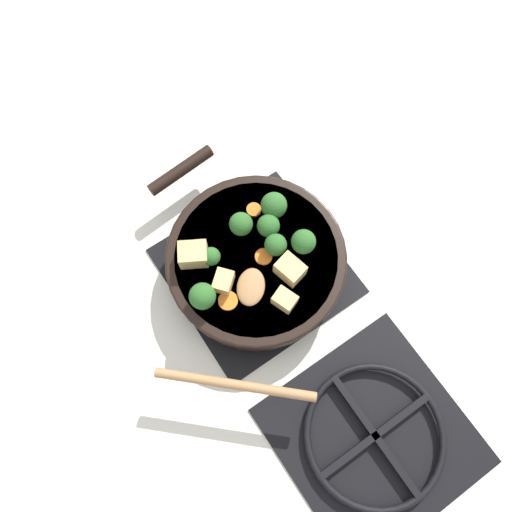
% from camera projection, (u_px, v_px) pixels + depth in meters
% --- Properties ---
extents(ground_plane, '(2.40, 2.40, 0.00)m').
position_uv_depth(ground_plane, '(256.00, 271.00, 0.96)').
color(ground_plane, silver).
extents(front_burner_grate, '(0.31, 0.31, 0.03)m').
position_uv_depth(front_burner_grate, '(256.00, 269.00, 0.95)').
color(front_burner_grate, black).
rests_on(front_burner_grate, ground_plane).
extents(rear_burner_grate, '(0.31, 0.31, 0.03)m').
position_uv_depth(rear_burner_grate, '(374.00, 435.00, 0.85)').
color(rear_burner_grate, black).
rests_on(rear_burner_grate, ground_plane).
extents(skillet_pan, '(0.32, 0.41, 0.06)m').
position_uv_depth(skillet_pan, '(255.00, 260.00, 0.90)').
color(skillet_pan, black).
rests_on(skillet_pan, front_burner_grate).
extents(wooden_spoon, '(0.25, 0.26, 0.02)m').
position_uv_depth(wooden_spoon, '(242.00, 343.00, 0.82)').
color(wooden_spoon, '#A87A4C').
rests_on(wooden_spoon, skillet_pan).
extents(tofu_cube_center_large, '(0.05, 0.05, 0.04)m').
position_uv_depth(tofu_cube_center_large, '(290.00, 270.00, 0.85)').
color(tofu_cube_center_large, '#DBB770').
rests_on(tofu_cube_center_large, skillet_pan).
extents(tofu_cube_near_handle, '(0.04, 0.05, 0.03)m').
position_uv_depth(tofu_cube_near_handle, '(285.00, 300.00, 0.84)').
color(tofu_cube_near_handle, '#DBB770').
rests_on(tofu_cube_near_handle, skillet_pan).
extents(tofu_cube_east_chunk, '(0.05, 0.05, 0.03)m').
position_uv_depth(tofu_cube_east_chunk, '(223.00, 282.00, 0.85)').
color(tofu_cube_east_chunk, '#DBB770').
rests_on(tofu_cube_east_chunk, skillet_pan).
extents(tofu_cube_west_chunk, '(0.06, 0.06, 0.04)m').
position_uv_depth(tofu_cube_west_chunk, '(193.00, 254.00, 0.86)').
color(tofu_cube_west_chunk, '#DBB770').
rests_on(tofu_cube_west_chunk, skillet_pan).
extents(broccoli_floret_near_spoon, '(0.04, 0.04, 0.05)m').
position_uv_depth(broccoli_floret_near_spoon, '(241.00, 224.00, 0.87)').
color(broccoli_floret_near_spoon, '#709956').
rests_on(broccoli_floret_near_spoon, skillet_pan).
extents(broccoli_floret_center_top, '(0.05, 0.05, 0.05)m').
position_uv_depth(broccoli_floret_center_top, '(202.00, 296.00, 0.82)').
color(broccoli_floret_center_top, '#709956').
rests_on(broccoli_floret_center_top, skillet_pan).
extents(broccoli_floret_east_rim, '(0.04, 0.04, 0.05)m').
position_uv_depth(broccoli_floret_east_rim, '(268.00, 226.00, 0.87)').
color(broccoli_floret_east_rim, '#709956').
rests_on(broccoli_floret_east_rim, skillet_pan).
extents(broccoli_floret_west_rim, '(0.03, 0.03, 0.04)m').
position_uv_depth(broccoli_floret_west_rim, '(211.00, 257.00, 0.85)').
color(broccoli_floret_west_rim, '#709956').
rests_on(broccoli_floret_west_rim, skillet_pan).
extents(broccoli_floret_north_edge, '(0.05, 0.05, 0.05)m').
position_uv_depth(broccoli_floret_north_edge, '(274.00, 205.00, 0.88)').
color(broccoli_floret_north_edge, '#709956').
rests_on(broccoli_floret_north_edge, skillet_pan).
extents(broccoli_floret_south_cluster, '(0.04, 0.04, 0.05)m').
position_uv_depth(broccoli_floret_south_cluster, '(303.00, 242.00, 0.86)').
color(broccoli_floret_south_cluster, '#709956').
rests_on(broccoli_floret_south_cluster, skillet_pan).
extents(broccoli_floret_mid_floret, '(0.04, 0.04, 0.05)m').
position_uv_depth(broccoli_floret_mid_floret, '(276.00, 245.00, 0.86)').
color(broccoli_floret_mid_floret, '#709956').
rests_on(broccoli_floret_mid_floret, skillet_pan).
extents(carrot_slice_orange_thin, '(0.03, 0.03, 0.01)m').
position_uv_depth(carrot_slice_orange_thin, '(228.00, 301.00, 0.85)').
color(carrot_slice_orange_thin, orange).
rests_on(carrot_slice_orange_thin, skillet_pan).
extents(carrot_slice_near_center, '(0.03, 0.03, 0.01)m').
position_uv_depth(carrot_slice_near_center, '(254.00, 210.00, 0.91)').
color(carrot_slice_near_center, orange).
rests_on(carrot_slice_near_center, skillet_pan).
extents(carrot_slice_edge_slice, '(0.03, 0.03, 0.01)m').
position_uv_depth(carrot_slice_edge_slice, '(264.00, 257.00, 0.88)').
color(carrot_slice_edge_slice, orange).
rests_on(carrot_slice_edge_slice, skillet_pan).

